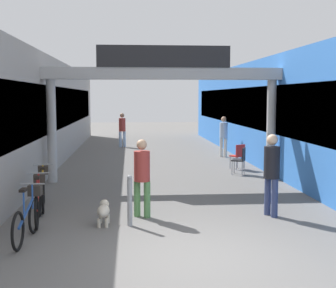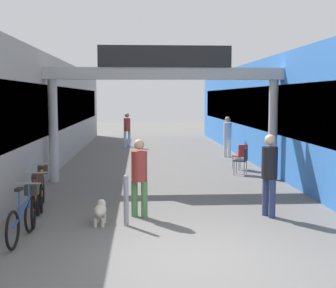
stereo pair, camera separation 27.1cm
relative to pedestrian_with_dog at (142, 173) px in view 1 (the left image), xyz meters
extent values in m
plane|color=#605E5B|center=(0.77, -2.59, -0.95)|extent=(80.00, 80.00, 0.00)
cube|color=#9E9993|center=(-4.33, 8.41, 1.00)|extent=(3.00, 26.00, 3.91)
cube|color=black|center=(-2.85, 8.41, 1.20)|extent=(0.04, 23.40, 1.56)
cube|color=blue|center=(5.87, 8.41, 1.00)|extent=(3.00, 26.00, 3.91)
cube|color=black|center=(4.39, 8.41, 1.20)|extent=(0.04, 23.40, 1.56)
cylinder|color=#B2B2B2|center=(-2.58, 4.33, 0.59)|extent=(0.28, 0.28, 3.08)
cylinder|color=#B2B2B2|center=(4.12, 4.33, 0.59)|extent=(0.28, 0.28, 3.08)
cube|color=#B2B2B2|center=(0.77, 4.33, 2.30)|extent=(7.40, 0.44, 0.35)
cube|color=#232326|center=(0.77, 4.13, 2.80)|extent=(3.96, 0.10, 0.64)
cylinder|color=#4C7F47|center=(-0.11, 0.06, -0.57)|extent=(0.19, 0.19, 0.78)
cylinder|color=#4C7F47|center=(0.11, -0.06, -0.57)|extent=(0.19, 0.19, 0.78)
cylinder|color=#99332D|center=(0.00, 0.00, 0.15)|extent=(0.46, 0.46, 0.64)
sphere|color=tan|center=(0.00, 0.00, 0.61)|extent=(0.30, 0.30, 0.22)
cylinder|color=navy|center=(2.73, -0.03, -0.54)|extent=(0.18, 0.18, 0.83)
cylinder|color=navy|center=(2.81, -0.26, -0.54)|extent=(0.18, 0.18, 0.83)
cylinder|color=black|center=(2.77, -0.15, 0.21)|extent=(0.44, 0.44, 0.68)
sphere|color=beige|center=(2.77, -0.15, 0.70)|extent=(0.30, 0.30, 0.23)
cylinder|color=silver|center=(3.81, 9.65, -0.55)|extent=(0.20, 0.20, 0.81)
cylinder|color=silver|center=(3.66, 9.85, -0.55)|extent=(0.20, 0.20, 0.81)
cylinder|color=#A5BFE0|center=(3.73, 9.75, 0.18)|extent=(0.47, 0.47, 0.67)
sphere|color=tan|center=(3.73, 9.75, 0.66)|extent=(0.32, 0.32, 0.23)
cylinder|color=#A5BFE0|center=(-0.53, 14.19, -0.55)|extent=(0.19, 0.19, 0.81)
cylinder|color=#A5BFE0|center=(-0.74, 14.07, -0.55)|extent=(0.19, 0.19, 0.81)
cylinder|color=#99332D|center=(-0.63, 14.13, 0.19)|extent=(0.46, 0.46, 0.67)
sphere|color=#8C664C|center=(-0.63, 14.13, 0.67)|extent=(0.31, 0.31, 0.23)
ellipsoid|color=beige|center=(-0.79, -0.59, -0.66)|extent=(0.27, 0.57, 0.23)
sphere|color=beige|center=(-0.78, -0.34, -0.58)|extent=(0.20, 0.20, 0.19)
sphere|color=white|center=(-0.79, -0.43, -0.67)|extent=(0.14, 0.14, 0.14)
cylinder|color=beige|center=(-0.86, -0.42, -0.86)|extent=(0.07, 0.07, 0.18)
cylinder|color=beige|center=(-0.71, -0.43, -0.86)|extent=(0.07, 0.07, 0.18)
cylinder|color=beige|center=(-0.87, -0.76, -0.86)|extent=(0.07, 0.07, 0.18)
cylinder|color=beige|center=(-0.72, -0.77, -0.86)|extent=(0.07, 0.07, 0.18)
torus|color=black|center=(-2.07, -1.03, -0.62)|extent=(0.09, 0.67, 0.67)
torus|color=black|center=(-2.12, -2.05, -0.62)|extent=(0.09, 0.67, 0.67)
cube|color=#234C9E|center=(-2.09, -1.54, -0.44)|extent=(0.09, 0.94, 0.34)
cylinder|color=#234C9E|center=(-2.10, -1.66, -0.22)|extent=(0.03, 0.03, 0.42)
cube|color=black|center=(-2.10, -1.66, 0.00)|extent=(0.11, 0.23, 0.05)
cylinder|color=#234C9E|center=(-2.07, -1.09, -0.24)|extent=(0.03, 0.03, 0.46)
cylinder|color=gray|center=(-2.07, -1.09, 0.00)|extent=(0.46, 0.05, 0.03)
cube|color=#332D28|center=(-2.06, -0.89, -0.16)|extent=(0.25, 0.21, 0.20)
torus|color=black|center=(-2.19, 0.21, -0.62)|extent=(0.14, 0.67, 0.67)
torus|color=black|center=(-2.06, -0.80, -0.62)|extent=(0.14, 0.67, 0.67)
cube|color=red|center=(-2.13, -0.30, -0.44)|extent=(0.16, 0.94, 0.34)
cylinder|color=red|center=(-2.11, -0.42, -0.22)|extent=(0.04, 0.04, 0.42)
cube|color=black|center=(-2.11, -0.42, 0.00)|extent=(0.13, 0.23, 0.05)
cylinder|color=red|center=(-2.18, 0.15, -0.24)|extent=(0.04, 0.04, 0.46)
cylinder|color=gray|center=(-2.18, 0.15, 0.00)|extent=(0.46, 0.09, 0.03)
cube|color=#332D28|center=(-2.21, 0.35, -0.16)|extent=(0.26, 0.23, 0.20)
torus|color=black|center=(-2.33, 1.47, -0.62)|extent=(0.16, 0.67, 0.67)
torus|color=black|center=(-2.17, 0.47, -0.62)|extent=(0.16, 0.67, 0.67)
cube|color=gold|center=(-2.25, 0.97, -0.44)|extent=(0.19, 0.94, 0.34)
cylinder|color=gold|center=(-2.23, 0.85, -0.22)|extent=(0.04, 0.04, 0.42)
cube|color=black|center=(-2.23, 0.85, 0.00)|extent=(0.13, 0.23, 0.05)
cylinder|color=gold|center=(-2.32, 1.41, -0.24)|extent=(0.04, 0.04, 0.46)
cylinder|color=gray|center=(-2.32, 1.41, 0.00)|extent=(0.46, 0.10, 0.03)
cube|color=#332D28|center=(-2.36, 1.61, -0.16)|extent=(0.27, 0.24, 0.20)
cylinder|color=gray|center=(-0.26, -0.67, -0.48)|extent=(0.10, 0.10, 0.95)
sphere|color=gray|center=(-0.26, -0.67, 0.02)|extent=(0.10, 0.10, 0.10)
cylinder|color=gray|center=(3.10, 5.20, -0.73)|extent=(0.04, 0.04, 0.45)
cylinder|color=gray|center=(3.25, 5.51, -0.73)|extent=(0.04, 0.04, 0.45)
cylinder|color=gray|center=(3.41, 5.06, -0.73)|extent=(0.04, 0.04, 0.45)
cylinder|color=gray|center=(3.55, 5.37, -0.73)|extent=(0.04, 0.04, 0.45)
cube|color=black|center=(3.33, 5.28, -0.48)|extent=(0.53, 0.53, 0.04)
cube|color=black|center=(3.49, 5.21, -0.26)|extent=(0.20, 0.38, 0.40)
cylinder|color=gray|center=(3.32, 6.47, -0.73)|extent=(0.04, 0.04, 0.45)
cylinder|color=gray|center=(3.62, 6.62, -0.73)|extent=(0.04, 0.04, 0.45)
cylinder|color=gray|center=(3.47, 6.17, -0.73)|extent=(0.04, 0.04, 0.45)
cylinder|color=gray|center=(3.77, 6.32, -0.73)|extent=(0.04, 0.04, 0.45)
cube|color=#B2231E|center=(3.55, 6.39, -0.48)|extent=(0.54, 0.54, 0.04)
cube|color=#B2231E|center=(3.63, 6.24, -0.26)|extent=(0.37, 0.22, 0.40)
camera|label=1|loc=(-0.25, -9.82, 1.61)|focal=50.00mm
camera|label=2|loc=(0.02, -9.84, 1.61)|focal=50.00mm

